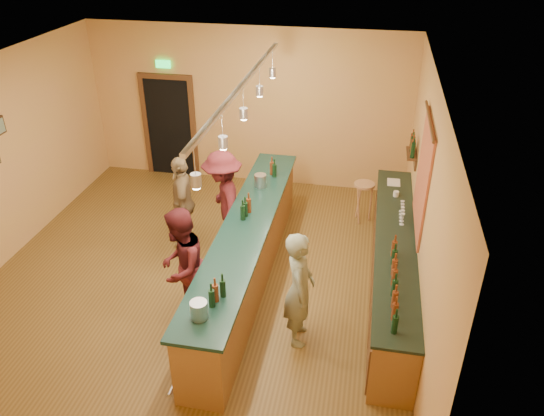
% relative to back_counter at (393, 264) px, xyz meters
% --- Properties ---
extents(floor, '(7.00, 7.00, 0.00)m').
position_rel_back_counter_xyz_m(floor, '(-2.97, -0.18, -0.49)').
color(floor, brown).
rests_on(floor, ground).
extents(ceiling, '(6.50, 7.00, 0.02)m').
position_rel_back_counter_xyz_m(ceiling, '(-2.97, -0.18, 2.71)').
color(ceiling, silver).
rests_on(ceiling, wall_back).
extents(wall_back, '(6.50, 0.02, 3.20)m').
position_rel_back_counter_xyz_m(wall_back, '(-2.97, 3.32, 1.11)').
color(wall_back, gold).
rests_on(wall_back, floor).
extents(wall_front, '(6.50, 0.02, 3.20)m').
position_rel_back_counter_xyz_m(wall_front, '(-2.97, -3.68, 1.11)').
color(wall_front, gold).
rests_on(wall_front, floor).
extents(wall_right, '(0.02, 7.00, 3.20)m').
position_rel_back_counter_xyz_m(wall_right, '(0.28, -0.18, 1.11)').
color(wall_right, gold).
rests_on(wall_right, floor).
extents(doorway, '(1.15, 0.09, 2.48)m').
position_rel_back_counter_xyz_m(doorway, '(-4.67, 3.30, 0.64)').
color(doorway, black).
rests_on(doorway, wall_back).
extents(tapestry, '(0.03, 1.40, 1.60)m').
position_rel_back_counter_xyz_m(tapestry, '(0.26, 0.22, 1.36)').
color(tapestry, '#A5212A').
rests_on(tapestry, wall_right).
extents(bottle_shelf, '(0.17, 0.55, 0.54)m').
position_rel_back_counter_xyz_m(bottle_shelf, '(0.20, 1.72, 1.18)').
color(bottle_shelf, '#4D2E17').
rests_on(bottle_shelf, wall_right).
extents(back_counter, '(0.60, 4.55, 1.27)m').
position_rel_back_counter_xyz_m(back_counter, '(0.00, 0.00, 0.00)').
color(back_counter, brown).
rests_on(back_counter, floor).
extents(tasting_bar, '(0.73, 5.10, 1.38)m').
position_rel_back_counter_xyz_m(tasting_bar, '(-2.18, -0.18, 0.12)').
color(tasting_bar, brown).
rests_on(tasting_bar, floor).
extents(pendant_track, '(0.11, 4.60, 0.50)m').
position_rel_back_counter_xyz_m(pendant_track, '(-2.18, -0.18, 2.50)').
color(pendant_track, silver).
rests_on(pendant_track, ceiling).
extents(bartender, '(0.48, 0.65, 1.66)m').
position_rel_back_counter_xyz_m(bartender, '(-1.23, -1.27, 0.34)').
color(bartender, gray).
rests_on(bartender, floor).
extents(customer_a, '(0.66, 0.85, 1.73)m').
position_rel_back_counter_xyz_m(customer_a, '(-2.86, -1.15, 0.38)').
color(customer_a, '#59191E').
rests_on(customer_a, floor).
extents(customer_b, '(0.67, 1.03, 1.63)m').
position_rel_back_counter_xyz_m(customer_b, '(-3.48, 0.67, 0.33)').
color(customer_b, '#997A51').
rests_on(customer_b, floor).
extents(customer_c, '(1.03, 1.30, 1.77)m').
position_rel_back_counter_xyz_m(customer_c, '(-2.78, 0.69, 0.40)').
color(customer_c, '#59191E').
rests_on(customer_c, floor).
extents(bar_stool, '(0.38, 0.38, 0.77)m').
position_rel_back_counter_xyz_m(bar_stool, '(-0.52, 2.02, 0.14)').
color(bar_stool, '#A77F4B').
rests_on(bar_stool, floor).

